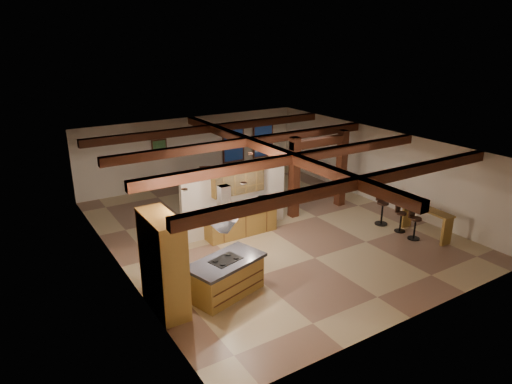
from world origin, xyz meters
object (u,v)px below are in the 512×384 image
kitchen_island (226,277)px  sofa (248,173)px  dining_table (225,191)px  bar_counter (427,217)px

kitchen_island → sofa: (5.37, 7.85, -0.16)m
sofa → dining_table: bearing=59.6°
sofa → bar_counter: bar_counter is taller
kitchen_island → sofa: 9.52m
kitchen_island → dining_table: 7.00m
kitchen_island → bar_counter: (7.20, -0.31, 0.14)m
kitchen_island → dining_table: size_ratio=1.09×
dining_table → sofa: (2.06, 1.68, -0.03)m
kitchen_island → dining_table: (3.31, 6.17, -0.14)m
kitchen_island → sofa: size_ratio=0.97×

